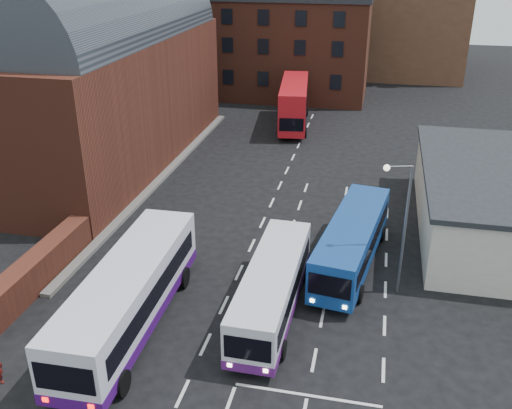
% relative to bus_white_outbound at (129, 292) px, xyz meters
% --- Properties ---
extents(ground, '(180.00, 180.00, 0.00)m').
position_rel_bus_white_outbound_xyz_m(ground, '(3.81, 0.25, -1.95)').
color(ground, black).
extents(railway_station, '(12.00, 28.00, 16.00)m').
position_rel_bus_white_outbound_xyz_m(railway_station, '(-11.69, 21.25, 5.68)').
color(railway_station, '#602B1E').
rests_on(railway_station, ground).
extents(forecourt_wall, '(1.20, 10.00, 1.80)m').
position_rel_bus_white_outbound_xyz_m(forecourt_wall, '(-6.39, 2.25, -1.05)').
color(forecourt_wall, '#602B1E').
rests_on(forecourt_wall, ground).
extents(cream_building, '(10.40, 16.40, 4.25)m').
position_rel_bus_white_outbound_xyz_m(cream_building, '(18.81, 14.25, 0.20)').
color(cream_building, beige).
rests_on(cream_building, ground).
extents(brick_terrace, '(22.00, 10.00, 11.00)m').
position_rel_bus_white_outbound_xyz_m(brick_terrace, '(-2.19, 46.25, 3.55)').
color(brick_terrace, brown).
rests_on(brick_terrace, ground).
extents(castle_keep, '(22.00, 22.00, 12.00)m').
position_rel_bus_white_outbound_xyz_m(castle_keep, '(9.81, 66.25, 4.05)').
color(castle_keep, brown).
rests_on(castle_keep, ground).
extents(bus_white_outbound, '(3.26, 12.18, 3.31)m').
position_rel_bus_white_outbound_xyz_m(bus_white_outbound, '(0.00, 0.00, 0.00)').
color(bus_white_outbound, silver).
rests_on(bus_white_outbound, ground).
extents(bus_white_inbound, '(2.61, 9.97, 2.71)m').
position_rel_bus_white_outbound_xyz_m(bus_white_inbound, '(6.32, 2.47, -0.35)').
color(bus_white_inbound, silver).
rests_on(bus_white_inbound, ground).
extents(bus_blue, '(3.85, 10.69, 2.85)m').
position_rel_bus_white_outbound_xyz_m(bus_blue, '(9.81, 7.91, -0.27)').
color(bus_blue, navy).
rests_on(bus_blue, ground).
extents(bus_red_double, '(3.77, 11.18, 4.38)m').
position_rel_bus_white_outbound_xyz_m(bus_red_double, '(2.40, 34.00, 0.38)').
color(bus_red_double, red).
rests_on(bus_red_double, ground).
extents(street_lamp, '(1.42, 0.58, 7.19)m').
position_rel_bus_white_outbound_xyz_m(street_lamp, '(12.17, 5.70, 2.39)').
color(street_lamp, slate).
rests_on(street_lamp, ground).
extents(pedestrian_beige, '(0.84, 0.68, 1.65)m').
position_rel_bus_white_outbound_xyz_m(pedestrian_beige, '(-0.35, -4.07, -1.13)').
color(pedestrian_beige, '#C5B884').
rests_on(pedestrian_beige, ground).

